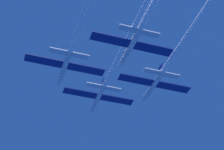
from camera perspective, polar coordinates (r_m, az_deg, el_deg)
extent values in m
cylinder|color=silver|center=(98.97, -2.06, -3.32)|extent=(1.22, 11.10, 1.22)
cone|color=silver|center=(104.40, -3.10, -5.35)|extent=(1.20, 2.44, 1.20)
ellipsoid|color=black|center=(101.20, -2.44, -3.84)|extent=(0.85, 2.22, 0.61)
cube|color=navy|center=(97.60, -4.69, -2.64)|extent=(8.44, 2.44, 0.27)
cube|color=navy|center=(99.70, 0.70, -3.64)|extent=(8.44, 2.44, 0.27)
cube|color=navy|center=(96.40, -1.30, -1.15)|extent=(0.32, 2.00, 1.78)
cube|color=silver|center=(94.80, -2.73, -1.52)|extent=(3.80, 1.47, 0.27)
cube|color=silver|center=(95.93, 0.16, -2.07)|extent=(3.80, 1.47, 0.27)
cylinder|color=white|center=(77.84, 4.09, 8.62)|extent=(1.10, 47.80, 1.10)
cylinder|color=silver|center=(88.16, -6.95, 1.24)|extent=(1.22, 11.10, 1.22)
cone|color=silver|center=(93.45, -7.84, -1.29)|extent=(1.20, 2.44, 1.20)
ellipsoid|color=black|center=(90.37, -7.26, 0.55)|extent=(0.85, 2.22, 0.61)
cube|color=navy|center=(87.29, -9.96, 2.07)|extent=(8.44, 2.44, 0.27)
cube|color=navy|center=(88.45, -3.82, 0.85)|extent=(8.44, 2.44, 0.27)
cube|color=navy|center=(85.81, -6.24, 3.81)|extent=(0.32, 2.00, 1.78)
cube|color=silver|center=(84.37, -7.93, 3.49)|extent=(3.80, 1.47, 0.27)
cube|color=silver|center=(85.00, -4.62, 2.82)|extent=(3.80, 1.47, 0.27)
cylinder|color=silver|center=(94.33, 6.16, -1.44)|extent=(1.22, 11.10, 1.22)
cone|color=silver|center=(99.34, 4.65, -3.68)|extent=(1.20, 2.44, 1.20)
ellipsoid|color=black|center=(96.41, 5.58, -2.03)|extent=(0.85, 2.22, 0.61)
cube|color=navy|center=(92.36, 3.53, -0.70)|extent=(8.44, 2.44, 0.27)
cube|color=navy|center=(95.71, 8.95, -1.77)|extent=(8.44, 2.44, 0.27)
cube|color=navy|center=(92.10, 7.16, 0.89)|extent=(0.32, 2.00, 1.78)
cube|color=silver|center=(90.14, 5.83, 0.55)|extent=(3.80, 1.47, 0.27)
cube|color=silver|center=(91.94, 8.72, -0.06)|extent=(3.80, 1.47, 0.27)
cylinder|color=white|center=(78.43, 13.16, 8.89)|extent=(1.10, 37.95, 1.10)
cylinder|color=silver|center=(83.29, 2.83, 4.27)|extent=(1.22, 11.10, 1.22)
cone|color=silver|center=(88.06, 1.32, 1.44)|extent=(1.20, 2.44, 1.20)
ellipsoid|color=black|center=(85.33, 2.25, 3.48)|extent=(0.85, 2.22, 0.61)
cube|color=navy|center=(81.72, -0.23, 5.23)|extent=(8.44, 2.44, 0.27)
cube|color=navy|center=(84.36, 6.05, 3.82)|extent=(8.44, 2.44, 0.27)
cube|color=navy|center=(81.38, 3.88, 7.06)|extent=(0.32, 2.00, 1.78)
cube|color=silver|center=(79.50, 2.28, 6.82)|extent=(3.80, 1.47, 0.27)
cube|color=silver|center=(80.92, 5.65, 6.02)|extent=(3.80, 1.47, 0.27)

